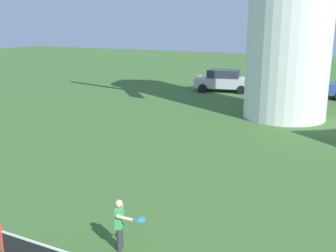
% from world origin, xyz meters
% --- Properties ---
extents(player_far, '(0.77, 0.38, 1.19)m').
position_xyz_m(player_far, '(-1.54, 3.63, 0.67)').
color(player_far, '#333338').
rests_on(player_far, ground_plane).
extents(parked_car_silver, '(4.26, 2.54, 1.56)m').
position_xyz_m(parked_car_silver, '(-6.59, 24.49, 0.81)').
color(parked_car_silver, silver).
rests_on(parked_car_silver, ground_plane).
extents(parked_car_black, '(4.28, 2.20, 1.56)m').
position_xyz_m(parked_car_black, '(-2.33, 25.38, 0.81)').
color(parked_car_black, '#1E232D').
rests_on(parked_car_black, ground_plane).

